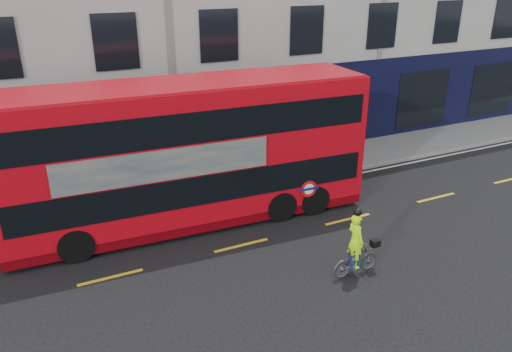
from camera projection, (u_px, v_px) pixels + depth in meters
ground at (263, 270)px, 14.25m from camera, size 120.00×120.00×0.00m
pavement at (190, 185)px, 19.63m from camera, size 60.00×3.00×0.12m
kerb at (203, 200)px, 18.38m from camera, size 60.00×0.12×0.13m
road_edge_line at (206, 204)px, 18.15m from camera, size 58.00×0.10×0.01m
lane_dashes at (241, 245)px, 15.50m from camera, size 58.00×0.12×0.01m
bus at (190, 153)px, 16.16m from camera, size 11.89×3.27×4.75m
cyclist at (356, 252)px, 13.78m from camera, size 1.51×0.59×2.09m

